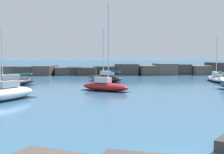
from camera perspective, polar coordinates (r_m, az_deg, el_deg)
The scene contains 7 objects.
open_sea_beyond at distance 124.81m, azimuth -1.51°, elevation 2.39°, with size 400.00×116.00×0.01m.
breakwater_jetty at distance 64.89m, azimuth 1.18°, elevation 1.32°, with size 70.18×7.04×2.54m.
sailboat_moored_0 at distance 37.50m, azimuth -1.33°, elevation -1.62°, with size 6.24×5.12×10.37m.
sailboat_moored_1 at distance 52.44m, azimuth 18.65°, elevation -0.19°, with size 3.50×8.12×7.17m.
sailboat_moored_2 at distance 44.71m, azimuth -18.58°, elevation -0.92°, with size 7.39×6.94×7.72m.
sailboat_moored_4 at distance 31.80m, azimuth -18.91°, elevation -2.78°, with size 5.54×6.95×9.43m.
sailboat_moored_5 at distance 49.37m, azimuth -1.13°, elevation -0.13°, with size 6.18×6.08×8.56m.
Camera 1 is at (-3.80, -11.79, 4.64)m, focal length 50.00 mm.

